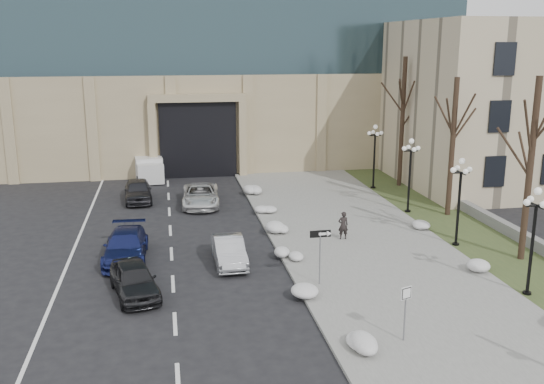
{
  "coord_description": "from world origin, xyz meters",
  "views": [
    {
      "loc": [
        -6.58,
        -15.64,
        10.51
      ],
      "look_at": [
        -1.62,
        12.13,
        3.5
      ],
      "focal_mm": 40.0,
      "sensor_mm": 36.0,
      "label": 1
    }
  ],
  "objects_px": {
    "car_b": "(229,251)",
    "lamppost_a": "(534,227)",
    "one_way_sign": "(324,240)",
    "keep_sign": "(406,302)",
    "lamppost_d": "(375,148)",
    "car_d": "(201,195)",
    "car_a": "(134,279)",
    "car_c": "(126,246)",
    "box_truck": "(148,167)",
    "lamppost_b": "(460,190)",
    "car_e": "(138,190)",
    "pedestrian": "(343,225)",
    "lamppost_c": "(410,166)"
  },
  "relations": [
    {
      "from": "car_b",
      "to": "lamppost_a",
      "type": "bearing_deg",
      "value": -27.8
    },
    {
      "from": "one_way_sign",
      "to": "keep_sign",
      "type": "bearing_deg",
      "value": -75.69
    },
    {
      "from": "lamppost_d",
      "to": "car_d",
      "type": "bearing_deg",
      "value": -169.58
    },
    {
      "from": "car_a",
      "to": "car_c",
      "type": "distance_m",
      "value": 4.49
    },
    {
      "from": "car_b",
      "to": "box_truck",
      "type": "height_order",
      "value": "box_truck"
    },
    {
      "from": "lamppost_b",
      "to": "lamppost_d",
      "type": "height_order",
      "value": "same"
    },
    {
      "from": "car_c",
      "to": "car_e",
      "type": "height_order",
      "value": "car_e"
    },
    {
      "from": "box_truck",
      "to": "car_a",
      "type": "bearing_deg",
      "value": -95.81
    },
    {
      "from": "car_c",
      "to": "car_a",
      "type": "bearing_deg",
      "value": -80.53
    },
    {
      "from": "car_d",
      "to": "pedestrian",
      "type": "bearing_deg",
      "value": -47.18
    },
    {
      "from": "car_c",
      "to": "lamppost_a",
      "type": "distance_m",
      "value": 18.74
    },
    {
      "from": "car_b",
      "to": "car_c",
      "type": "xyz_separation_m",
      "value": [
        -4.96,
        1.41,
        0.06
      ]
    },
    {
      "from": "car_d",
      "to": "one_way_sign",
      "type": "bearing_deg",
      "value": -69.52
    },
    {
      "from": "box_truck",
      "to": "pedestrian",
      "type": "bearing_deg",
      "value": -64.55
    },
    {
      "from": "car_a",
      "to": "car_b",
      "type": "bearing_deg",
      "value": 22.03
    },
    {
      "from": "one_way_sign",
      "to": "lamppost_b",
      "type": "bearing_deg",
      "value": 24.7
    },
    {
      "from": "keep_sign",
      "to": "lamppost_d",
      "type": "xyz_separation_m",
      "value": [
        6.76,
        22.52,
        1.48
      ]
    },
    {
      "from": "car_a",
      "to": "keep_sign",
      "type": "relative_size",
      "value": 1.93
    },
    {
      "from": "car_a",
      "to": "car_d",
      "type": "height_order",
      "value": "car_a"
    },
    {
      "from": "car_d",
      "to": "lamppost_b",
      "type": "height_order",
      "value": "lamppost_b"
    },
    {
      "from": "car_e",
      "to": "car_c",
      "type": "bearing_deg",
      "value": -94.21
    },
    {
      "from": "car_a",
      "to": "car_e",
      "type": "xyz_separation_m",
      "value": [
        -0.4,
        16.01,
        0.03
      ]
    },
    {
      "from": "car_d",
      "to": "box_truck",
      "type": "xyz_separation_m",
      "value": [
        -3.56,
        9.12,
        0.19
      ]
    },
    {
      "from": "car_c",
      "to": "car_e",
      "type": "relative_size",
      "value": 1.13
    },
    {
      "from": "car_a",
      "to": "car_b",
      "type": "height_order",
      "value": "car_a"
    },
    {
      "from": "car_c",
      "to": "one_way_sign",
      "type": "xyz_separation_m",
      "value": [
        8.73,
        -4.96,
        1.43
      ]
    },
    {
      "from": "car_a",
      "to": "lamppost_c",
      "type": "height_order",
      "value": "lamppost_c"
    },
    {
      "from": "car_a",
      "to": "pedestrian",
      "type": "height_order",
      "value": "pedestrian"
    },
    {
      "from": "lamppost_d",
      "to": "car_b",
      "type": "bearing_deg",
      "value": -131.93
    },
    {
      "from": "car_b",
      "to": "car_e",
      "type": "bearing_deg",
      "value": 109.19
    },
    {
      "from": "car_c",
      "to": "box_truck",
      "type": "height_order",
      "value": "box_truck"
    },
    {
      "from": "pedestrian",
      "to": "box_truck",
      "type": "distance_m",
      "value": 20.78
    },
    {
      "from": "car_c",
      "to": "one_way_sign",
      "type": "relative_size",
      "value": 1.91
    },
    {
      "from": "car_b",
      "to": "lamppost_a",
      "type": "relative_size",
      "value": 0.85
    },
    {
      "from": "keep_sign",
      "to": "lamppost_b",
      "type": "relative_size",
      "value": 0.46
    },
    {
      "from": "pedestrian",
      "to": "lamppost_b",
      "type": "xyz_separation_m",
      "value": [
        5.6,
        -1.95,
        2.19
      ]
    },
    {
      "from": "car_d",
      "to": "lamppost_c",
      "type": "xyz_separation_m",
      "value": [
        12.72,
        -4.16,
        2.37
      ]
    },
    {
      "from": "car_b",
      "to": "lamppost_a",
      "type": "xyz_separation_m",
      "value": [
        12.05,
        -6.08,
        2.41
      ]
    },
    {
      "from": "car_c",
      "to": "lamppost_d",
      "type": "bearing_deg",
      "value": 37.15
    },
    {
      "from": "car_d",
      "to": "lamppost_c",
      "type": "distance_m",
      "value": 13.59
    },
    {
      "from": "car_d",
      "to": "lamppost_d",
      "type": "distance_m",
      "value": 13.15
    },
    {
      "from": "car_a",
      "to": "lamppost_a",
      "type": "xyz_separation_m",
      "value": [
        16.42,
        -3.04,
        2.36
      ]
    },
    {
      "from": "lamppost_a",
      "to": "car_a",
      "type": "bearing_deg",
      "value": 169.5
    },
    {
      "from": "car_d",
      "to": "lamppost_d",
      "type": "xyz_separation_m",
      "value": [
        12.72,
        2.34,
        2.37
      ]
    },
    {
      "from": "lamppost_b",
      "to": "lamppost_a",
      "type": "bearing_deg",
      "value": -90.0
    },
    {
      "from": "keep_sign",
      "to": "car_c",
      "type": "bearing_deg",
      "value": 114.67
    },
    {
      "from": "car_b",
      "to": "keep_sign",
      "type": "relative_size",
      "value": 1.85
    },
    {
      "from": "car_e",
      "to": "keep_sign",
      "type": "height_order",
      "value": "keep_sign"
    },
    {
      "from": "car_a",
      "to": "lamppost_c",
      "type": "xyz_separation_m",
      "value": [
        16.42,
        9.96,
        2.36
      ]
    },
    {
      "from": "lamppost_a",
      "to": "lamppost_d",
      "type": "xyz_separation_m",
      "value": [
        0.0,
        19.5,
        0.0
      ]
    }
  ]
}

